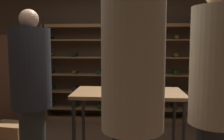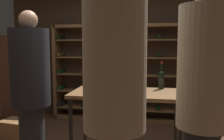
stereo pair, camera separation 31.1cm
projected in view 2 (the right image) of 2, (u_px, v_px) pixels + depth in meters
name	position (u px, v px, depth m)	size (l,w,h in m)	color
back_wall	(118.00, 48.00, 5.02)	(4.51, 0.10, 2.90)	#3D2B1E
wine_rack	(133.00, 74.00, 4.81)	(3.21, 0.32, 1.90)	brown
tasting_table	(127.00, 100.00, 2.93)	(1.31, 0.68, 0.94)	brown
person_bystander_red_print	(204.00, 95.00, 1.88)	(0.41, 0.41, 2.00)	black
person_guest_blue_shirt	(30.00, 86.00, 2.79)	(0.44, 0.44, 1.88)	#282828
person_guest_plum_blouse	(114.00, 97.00, 1.79)	(0.46, 0.46, 2.02)	black
wine_crate	(18.00, 131.00, 3.80)	(0.48, 0.34, 0.34)	brown
display_cabinet	(15.00, 80.00, 4.63)	(0.44, 0.36, 1.67)	#4C2D1E
wine_bottle_green_slim	(161.00, 79.00, 3.11)	(0.07, 0.07, 0.34)	black
wine_bottle_black_capsule	(140.00, 78.00, 3.05)	(0.07, 0.07, 0.40)	black
wine_glass_stemmed_left	(123.00, 81.00, 3.10)	(0.08, 0.08, 0.14)	silver
wine_glass_stemmed_right	(137.00, 86.00, 2.64)	(0.08, 0.08, 0.15)	silver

